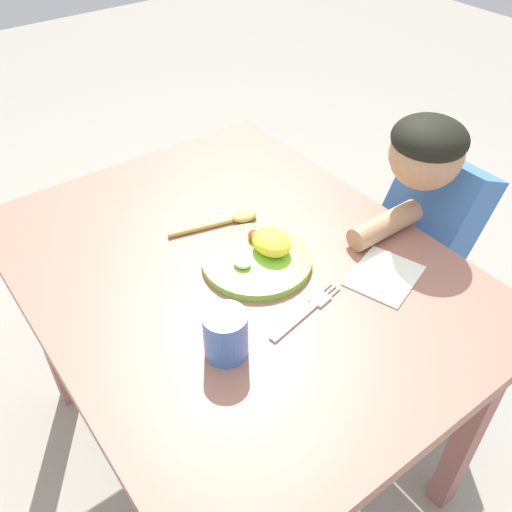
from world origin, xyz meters
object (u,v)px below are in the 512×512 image
at_px(plate, 260,255).
at_px(fork, 305,312).
at_px(spoon, 231,220).
at_px(drinking_cup, 226,334).
at_px(person, 420,267).

relative_size(plate, fork, 1.20).
xyz_separation_m(plate, spoon, (-0.15, 0.03, -0.01)).
xyz_separation_m(drinking_cup, person, (-0.07, 0.65, -0.24)).
height_order(spoon, person, person).
xyz_separation_m(fork, spoon, (-0.32, 0.05, 0.01)).
distance_m(spoon, drinking_cup, 0.38).
relative_size(fork, spoon, 0.92).
xyz_separation_m(plate, person, (0.09, 0.46, -0.21)).
bearing_deg(fork, spoon, 70.66).
xyz_separation_m(spoon, person, (0.24, 0.43, -0.20)).
distance_m(plate, drinking_cup, 0.26).
relative_size(plate, person, 0.25).
height_order(plate, fork, plate).
bearing_deg(person, spoon, 60.77).
height_order(plate, person, person).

